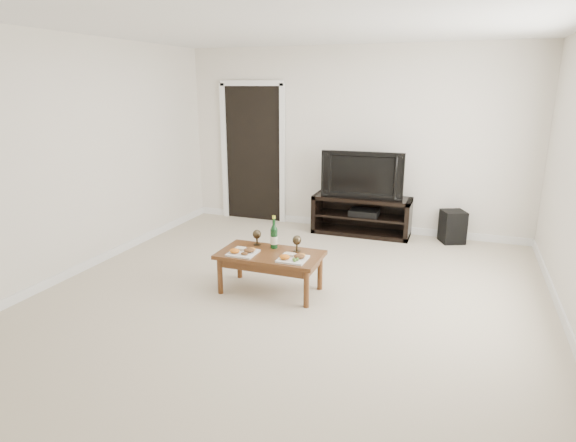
{
  "coord_description": "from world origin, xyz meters",
  "views": [
    {
      "loc": [
        1.51,
        -4.07,
        2.07
      ],
      "look_at": [
        -0.15,
        0.46,
        0.7
      ],
      "focal_mm": 30.0,
      "sensor_mm": 36.0,
      "label": 1
    }
  ],
  "objects_px": {
    "media_console": "(361,215)",
    "television": "(363,174)",
    "subwoofer": "(453,227)",
    "coffee_table": "(270,272)"
  },
  "relations": [
    {
      "from": "subwoofer",
      "to": "coffee_table",
      "type": "relative_size",
      "value": 0.42
    },
    {
      "from": "television",
      "to": "subwoofer",
      "type": "relative_size",
      "value": 2.58
    },
    {
      "from": "media_console",
      "to": "coffee_table",
      "type": "distance_m",
      "value": 2.34
    },
    {
      "from": "subwoofer",
      "to": "coffee_table",
      "type": "height_order",
      "value": "subwoofer"
    },
    {
      "from": "media_console",
      "to": "television",
      "type": "bearing_deg",
      "value": 0.0
    },
    {
      "from": "television",
      "to": "coffee_table",
      "type": "xyz_separation_m",
      "value": [
        -0.47,
        -2.29,
        -0.67
      ]
    },
    {
      "from": "media_console",
      "to": "television",
      "type": "height_order",
      "value": "television"
    },
    {
      "from": "television",
      "to": "coffee_table",
      "type": "relative_size",
      "value": 1.08
    },
    {
      "from": "media_console",
      "to": "subwoofer",
      "type": "height_order",
      "value": "media_console"
    },
    {
      "from": "television",
      "to": "subwoofer",
      "type": "distance_m",
      "value": 1.4
    }
  ]
}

